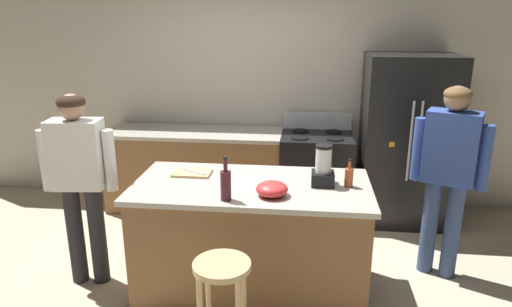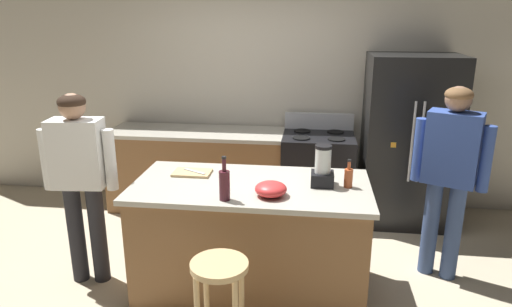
% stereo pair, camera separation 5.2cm
% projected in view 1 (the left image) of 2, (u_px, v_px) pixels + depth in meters
% --- Properties ---
extents(ground_plane, '(14.00, 14.00, 0.00)m').
position_uv_depth(ground_plane, '(252.00, 287.00, 3.74)').
color(ground_plane, beige).
extents(back_wall, '(8.00, 0.10, 2.70)m').
position_uv_depth(back_wall, '(272.00, 87.00, 5.20)').
color(back_wall, beige).
rests_on(back_wall, ground_plane).
extents(kitchen_island, '(1.80, 0.90, 0.90)m').
position_uv_depth(kitchen_island, '(252.00, 237.00, 3.61)').
color(kitchen_island, brown).
rests_on(kitchen_island, ground_plane).
extents(back_counter_run, '(2.00, 0.64, 0.90)m').
position_uv_depth(back_counter_run, '(198.00, 170.00, 5.17)').
color(back_counter_run, brown).
rests_on(back_counter_run, ground_plane).
extents(refrigerator, '(0.90, 0.73, 1.76)m').
position_uv_depth(refrigerator, '(406.00, 140.00, 4.76)').
color(refrigerator, black).
rests_on(refrigerator, ground_plane).
extents(stove_range, '(0.76, 0.65, 1.08)m').
position_uv_depth(stove_range, '(315.00, 174.00, 5.00)').
color(stove_range, black).
rests_on(stove_range, ground_plane).
extents(person_by_island_left, '(0.60, 0.26, 1.58)m').
position_uv_depth(person_by_island_left, '(79.00, 173.00, 3.57)').
color(person_by_island_left, '#26262B').
rests_on(person_by_island_left, ground_plane).
extents(person_by_sink_right, '(0.58, 0.36, 1.62)m').
position_uv_depth(person_by_sink_right, '(449.00, 165.00, 3.67)').
color(person_by_sink_right, '#384C7A').
rests_on(person_by_sink_right, ground_plane).
extents(bar_stool, '(0.36, 0.36, 0.69)m').
position_uv_depth(bar_stool, '(222.00, 285.00, 2.83)').
color(bar_stool, tan).
rests_on(bar_stool, ground_plane).
extents(blender_appliance, '(0.17, 0.17, 0.31)m').
position_uv_depth(blender_appliance, '(323.00, 168.00, 3.42)').
color(blender_appliance, black).
rests_on(blender_appliance, kitchen_island).
extents(bottle_wine, '(0.08, 0.08, 0.32)m').
position_uv_depth(bottle_wine, '(226.00, 184.00, 3.14)').
color(bottle_wine, '#471923').
rests_on(bottle_wine, kitchen_island).
extents(bottle_cooking_sauce, '(0.06, 0.06, 0.22)m').
position_uv_depth(bottle_cooking_sauce, '(349.00, 177.00, 3.40)').
color(bottle_cooking_sauce, '#B24C26').
rests_on(bottle_cooking_sauce, kitchen_island).
extents(mixing_bowl, '(0.23, 0.23, 0.10)m').
position_uv_depth(mixing_bowl, '(272.00, 189.00, 3.24)').
color(mixing_bowl, red).
rests_on(mixing_bowl, kitchen_island).
extents(cutting_board, '(0.30, 0.20, 0.02)m').
position_uv_depth(cutting_board, '(192.00, 173.00, 3.68)').
color(cutting_board, tan).
rests_on(cutting_board, kitchen_island).
extents(chef_knife, '(0.21, 0.13, 0.01)m').
position_uv_depth(chef_knife, '(195.00, 172.00, 3.68)').
color(chef_knife, '#B7BABF').
rests_on(chef_knife, cutting_board).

